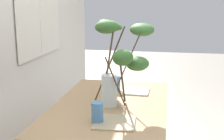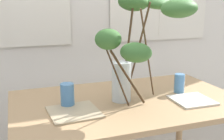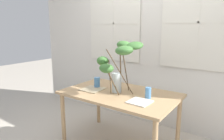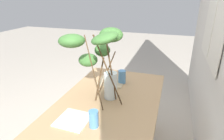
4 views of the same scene
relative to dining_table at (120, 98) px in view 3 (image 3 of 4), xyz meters
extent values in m
cube|color=beige|center=(0.00, 0.91, 0.68)|extent=(4.72, 0.12, 2.65)
cube|color=silver|center=(-0.67, 0.84, 0.94)|extent=(0.93, 0.01, 1.18)
cube|color=silver|center=(-0.67, 0.84, 0.94)|extent=(1.00, 0.01, 1.25)
cube|color=silver|center=(-0.67, 0.83, 0.94)|extent=(0.02, 0.01, 1.18)
cube|color=silver|center=(-0.67, 0.83, 0.94)|extent=(0.93, 0.01, 0.02)
cube|color=silver|center=(0.67, 0.84, 0.94)|extent=(0.93, 0.01, 1.18)
cube|color=silver|center=(0.67, 0.84, 0.94)|extent=(1.00, 0.01, 1.25)
cube|color=silver|center=(0.67, 0.83, 0.94)|extent=(0.02, 0.01, 1.18)
cube|color=silver|center=(0.67, 0.83, 0.94)|extent=(0.93, 0.01, 0.02)
cube|color=tan|center=(0.00, 0.00, 0.06)|extent=(1.41, 0.86, 0.03)
cylinder|color=tan|center=(-0.65, -0.37, -0.30)|extent=(0.05, 0.05, 0.69)
cylinder|color=tan|center=(-0.65, 0.37, -0.30)|extent=(0.05, 0.05, 0.69)
cylinder|color=tan|center=(0.65, 0.37, -0.30)|extent=(0.05, 0.05, 0.69)
cylinder|color=silver|center=(-0.04, 0.00, 0.20)|extent=(0.12, 0.12, 0.24)
cylinder|color=silver|center=(-0.04, 0.00, 0.12)|extent=(0.11, 0.11, 0.08)
cylinder|color=#47331E|center=(0.07, 0.02, 0.38)|extent=(0.05, 0.24, 0.59)
ellipsoid|color=#38662D|center=(0.18, 0.03, 0.67)|extent=(0.22, 0.23, 0.13)
cylinder|color=#47331E|center=(-0.11, -0.06, 0.28)|extent=(0.14, 0.14, 0.39)
ellipsoid|color=#38662D|center=(-0.17, -0.12, 0.48)|extent=(0.21, 0.21, 0.13)
cylinder|color=#47331E|center=(-0.05, -0.10, 0.25)|extent=(0.22, 0.02, 0.33)
ellipsoid|color=#38662D|center=(-0.05, -0.21, 0.42)|extent=(0.18, 0.17, 0.12)
cylinder|color=#47331E|center=(0.00, 0.02, 0.38)|extent=(0.05, 0.10, 0.58)
ellipsoid|color=#38662D|center=(0.04, 0.03, 0.67)|extent=(0.24, 0.24, 0.13)
cylinder|color=#47331E|center=(0.07, -0.11, 0.36)|extent=(0.23, 0.25, 0.56)
ellipsoid|color=#38662D|center=(0.19, -0.22, 0.64)|extent=(0.28, 0.28, 0.12)
cylinder|color=#4C84BC|center=(-0.38, 0.01, 0.15)|extent=(0.08, 0.08, 0.14)
cylinder|color=#4C84BC|center=(0.38, 0.02, 0.14)|extent=(0.07, 0.07, 0.13)
cube|color=tan|center=(-0.36, -0.10, 0.08)|extent=(0.28, 0.28, 0.01)
cube|color=silver|center=(0.36, -0.16, 0.08)|extent=(0.24, 0.24, 0.01)
camera|label=1|loc=(-2.20, -0.42, 0.86)|focal=48.86mm
camera|label=2|loc=(-0.65, -1.52, 0.67)|focal=44.83mm
camera|label=3|loc=(1.33, -2.06, 0.88)|focal=32.92mm
camera|label=4|loc=(1.39, 0.48, 0.95)|focal=30.46mm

